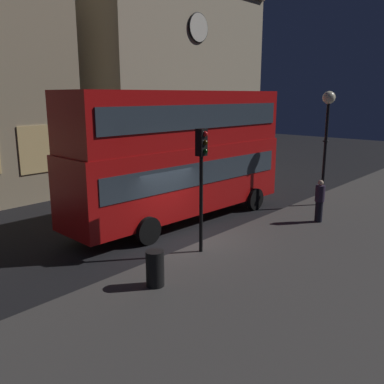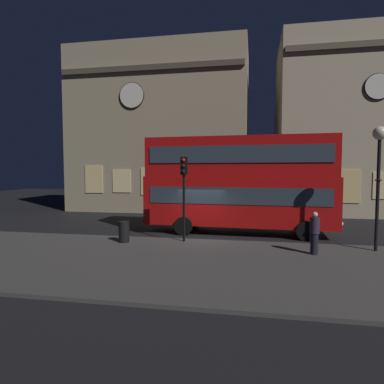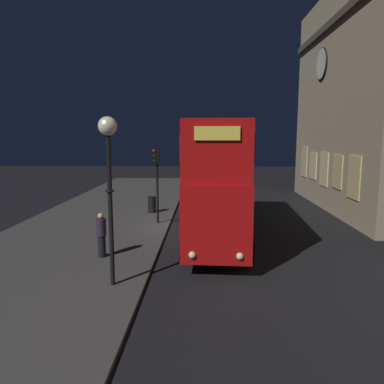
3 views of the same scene
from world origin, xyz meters
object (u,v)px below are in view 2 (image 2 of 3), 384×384
Objects in this scene: pedestrian at (315,233)px; litter_bin at (124,232)px; double_decker_bus at (239,180)px; traffic_light_near_kerb at (184,181)px; street_lamp at (379,154)px.

litter_bin is at bearing -145.23° from pedestrian.
traffic_light_near_kerb is at bearing -124.75° from double_decker_bus.
double_decker_bus is 6.10× the size of pedestrian.
double_decker_bus is at bearing 165.14° from pedestrian.
double_decker_bus is at bearing 149.38° from street_lamp.
traffic_light_near_kerb is 2.33× the size of pedestrian.
litter_bin is (-8.47, 0.74, -0.39)m from pedestrian.
double_decker_bus is 5.99m from pedestrian.
pedestrian is at bearing -18.32° from traffic_light_near_kerb.
double_decker_bus is 2.02× the size of street_lamp.
traffic_light_near_kerb reaches higher than pedestrian.
traffic_light_near_kerb is 8.47m from street_lamp.
street_lamp is at bearing -27.85° from double_decker_bus.
street_lamp is 11.70m from litter_bin.
traffic_light_near_kerb reaches higher than litter_bin.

